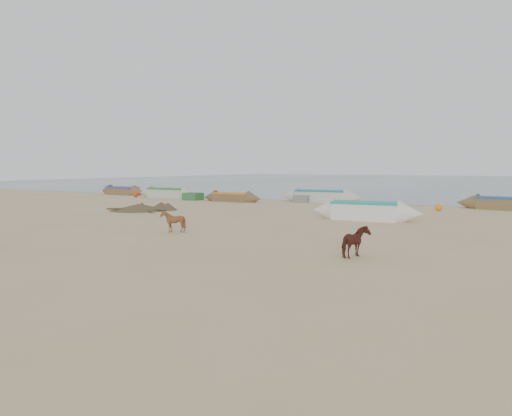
# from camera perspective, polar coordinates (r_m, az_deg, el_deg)

# --- Properties ---
(ground) EXTENTS (140.00, 140.00, 0.00)m
(ground) POSITION_cam_1_polar(r_m,az_deg,el_deg) (18.22, -6.37, -4.05)
(ground) COLOR tan
(ground) RESTS_ON ground
(sea) EXTENTS (160.00, 160.00, 0.00)m
(sea) POSITION_cam_1_polar(r_m,az_deg,el_deg) (97.07, 23.93, 2.75)
(sea) COLOR slate
(sea) RESTS_ON ground
(calf_front) EXTENTS (0.97, 0.89, 0.94)m
(calf_front) POSITION_cam_1_polar(r_m,az_deg,el_deg) (21.38, -9.49, -1.51)
(calf_front) COLOR brown
(calf_front) RESTS_ON ground
(calf_right) EXTENTS (1.00, 1.11, 0.95)m
(calf_right) POSITION_cam_1_polar(r_m,az_deg,el_deg) (15.58, 11.42, -3.84)
(calf_right) COLOR #55241B
(calf_right) RESTS_ON ground
(near_canoe) EXTENTS (5.83, 1.73, 0.97)m
(near_canoe) POSITION_cam_1_polar(r_m,az_deg,el_deg) (26.43, 12.39, -0.32)
(near_canoe) COLOR white
(near_canoe) RESTS_ON ground
(debris_pile) EXTENTS (4.36, 4.36, 0.43)m
(debris_pile) POSITION_cam_1_polar(r_m,az_deg,el_deg) (32.36, -13.22, 0.10)
(debris_pile) COLOR brown
(debris_pile) RESTS_ON ground
(waterline_canoes) EXTENTS (56.52, 4.79, 0.95)m
(waterline_canoes) POSITION_cam_1_polar(r_m,az_deg,el_deg) (37.94, 8.73, 1.16)
(waterline_canoes) COLOR brown
(waterline_canoes) RESTS_ON ground
(beach_clutter) EXTENTS (45.09, 3.62, 0.64)m
(beach_clutter) POSITION_cam_1_polar(r_m,az_deg,el_deg) (34.50, 19.95, 0.37)
(beach_clutter) COLOR #2D6537
(beach_clutter) RESTS_ON ground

